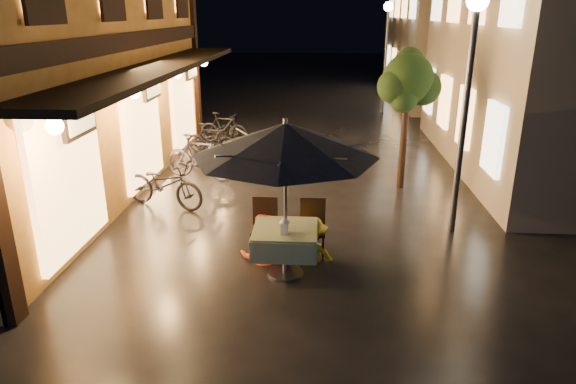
# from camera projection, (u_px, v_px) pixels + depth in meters

# --- Properties ---
(ground) EXTENTS (90.00, 90.00, 0.00)m
(ground) POSITION_uv_depth(u_px,v_px,m) (283.00, 279.00, 7.89)
(ground) COLOR black
(ground) RESTS_ON ground
(west_building) EXTENTS (5.90, 11.40, 7.40)m
(west_building) POSITION_uv_depth(u_px,v_px,m) (25.00, 20.00, 10.77)
(west_building) COLOR #BE812E
(west_building) RESTS_ON ground
(east_building_far) EXTENTS (7.30, 10.30, 7.30)m
(east_building_far) POSITION_uv_depth(u_px,v_px,m) (478.00, 16.00, 23.14)
(east_building_far) COLOR gray
(east_building_far) RESTS_ON ground
(street_tree) EXTENTS (1.43, 1.20, 3.15)m
(street_tree) POSITION_uv_depth(u_px,v_px,m) (409.00, 82.00, 11.18)
(street_tree) COLOR black
(street_tree) RESTS_ON ground
(streetlamp_near) EXTENTS (0.36, 0.36, 4.23)m
(streetlamp_near) POSITION_uv_depth(u_px,v_px,m) (469.00, 72.00, 8.62)
(streetlamp_near) COLOR #59595E
(streetlamp_near) RESTS_ON ground
(streetlamp_far) EXTENTS (0.36, 0.36, 4.23)m
(streetlamp_far) POSITION_uv_depth(u_px,v_px,m) (387.00, 37.00, 19.90)
(streetlamp_far) COLOR #59595E
(streetlamp_far) RESTS_ON ground
(cafe_table) EXTENTS (0.99, 0.99, 0.78)m
(cafe_table) POSITION_uv_depth(u_px,v_px,m) (285.00, 240.00, 7.84)
(cafe_table) COLOR #59595E
(cafe_table) RESTS_ON ground
(patio_umbrella) EXTENTS (2.73, 2.73, 2.46)m
(patio_umbrella) POSITION_uv_depth(u_px,v_px,m) (285.00, 140.00, 7.32)
(patio_umbrella) COLOR #59595E
(patio_umbrella) RESTS_ON ground
(cafe_chair_left) EXTENTS (0.42, 0.42, 0.97)m
(cafe_chair_left) POSITION_uv_depth(u_px,v_px,m) (265.00, 223.00, 8.57)
(cafe_chair_left) COLOR black
(cafe_chair_left) RESTS_ON ground
(cafe_chair_right) EXTENTS (0.42, 0.42, 0.97)m
(cafe_chair_right) POSITION_uv_depth(u_px,v_px,m) (313.00, 224.00, 8.52)
(cafe_chair_right) COLOR black
(cafe_chair_right) RESTS_ON ground
(table_lantern) EXTENTS (0.16, 0.16, 0.25)m
(table_lantern) POSITION_uv_depth(u_px,v_px,m) (284.00, 225.00, 7.54)
(table_lantern) COLOR white
(table_lantern) RESTS_ON cafe_table
(person_orange) EXTENTS (0.75, 0.58, 1.53)m
(person_orange) POSITION_uv_depth(u_px,v_px,m) (261.00, 216.00, 8.29)
(person_orange) COLOR #EC4022
(person_orange) RESTS_ON ground
(person_yellow) EXTENTS (0.96, 0.59, 1.43)m
(person_yellow) POSITION_uv_depth(u_px,v_px,m) (312.00, 219.00, 8.29)
(person_yellow) COLOR yellow
(person_yellow) RESTS_ON ground
(bicycle_0) EXTENTS (1.99, 1.26, 0.99)m
(bicycle_0) POSITION_uv_depth(u_px,v_px,m) (164.00, 184.00, 10.64)
(bicycle_0) COLOR black
(bicycle_0) RESTS_ON ground
(bicycle_1) EXTENTS (1.92, 1.05, 1.11)m
(bicycle_1) POSITION_uv_depth(u_px,v_px,m) (199.00, 157.00, 12.38)
(bicycle_1) COLOR black
(bicycle_1) RESTS_ON ground
(bicycle_2) EXTENTS (1.70, 0.84, 0.86)m
(bicycle_2) POSITION_uv_depth(u_px,v_px,m) (209.00, 151.00, 13.41)
(bicycle_2) COLOR black
(bicycle_2) RESTS_ON ground
(bicycle_3) EXTENTS (1.60, 0.77, 0.93)m
(bicycle_3) POSITION_uv_depth(u_px,v_px,m) (211.00, 140.00, 14.40)
(bicycle_3) COLOR black
(bicycle_3) RESTS_ON ground
(bicycle_4) EXTENTS (1.68, 1.04, 0.83)m
(bicycle_4) POSITION_uv_depth(u_px,v_px,m) (218.00, 142.00, 14.36)
(bicycle_4) COLOR black
(bicycle_4) RESTS_ON ground
(bicycle_5) EXTENTS (1.63, 0.81, 0.95)m
(bicycle_5) POSITION_uv_depth(u_px,v_px,m) (224.00, 128.00, 15.86)
(bicycle_5) COLOR black
(bicycle_5) RESTS_ON ground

